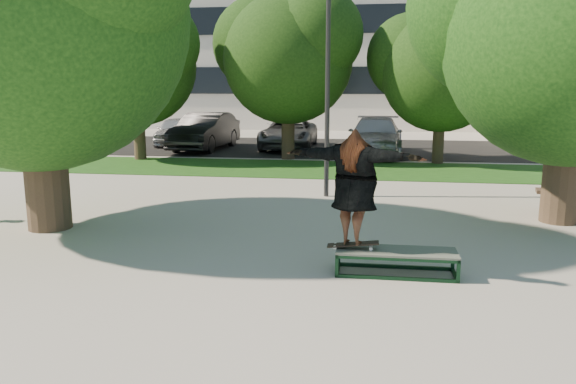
% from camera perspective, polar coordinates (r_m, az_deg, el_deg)
% --- Properties ---
extents(ground, '(120.00, 120.00, 0.00)m').
position_cam_1_polar(ground, '(9.71, -4.33, -6.05)').
color(ground, gray).
rests_on(ground, ground).
extents(grass_strip, '(30.00, 4.00, 0.02)m').
position_cam_1_polar(grass_strip, '(18.80, 4.95, 2.30)').
color(grass_strip, '#164012').
rests_on(grass_strip, ground).
extents(asphalt_strip, '(40.00, 8.00, 0.01)m').
position_cam_1_polar(asphalt_strip, '(25.30, 3.55, 4.54)').
color(asphalt_strip, black).
rests_on(asphalt_strip, ground).
extents(tree_right, '(6.24, 5.33, 6.51)m').
position_cam_1_polar(tree_right, '(12.81, 26.82, 15.47)').
color(tree_right, '#38281E').
rests_on(tree_right, ground).
extents(bg_tree_left, '(5.28, 4.51, 5.77)m').
position_cam_1_polar(bg_tree_left, '(21.92, -15.33, 12.95)').
color(bg_tree_left, '#38281E').
rests_on(bg_tree_left, ground).
extents(bg_tree_mid, '(5.76, 4.92, 6.24)m').
position_cam_1_polar(bg_tree_mid, '(21.40, -0.18, 14.15)').
color(bg_tree_mid, '#38281E').
rests_on(bg_tree_mid, ground).
extents(bg_tree_right, '(5.04, 4.31, 5.43)m').
position_cam_1_polar(bg_tree_right, '(20.78, 15.19, 12.42)').
color(bg_tree_right, '#38281E').
rests_on(bg_tree_right, ground).
extents(lamppost, '(0.25, 0.15, 6.11)m').
position_cam_1_polar(lamppost, '(14.10, 4.07, 12.23)').
color(lamppost, '#2D2D30').
rests_on(lamppost, ground).
extents(office_building, '(30.00, 14.12, 16.00)m').
position_cam_1_polar(office_building, '(41.56, 2.72, 18.12)').
color(office_building, beige).
rests_on(office_building, ground).
extents(grind_box, '(1.80, 0.60, 0.38)m').
position_cam_1_polar(grind_box, '(8.68, 10.90, -7.00)').
color(grind_box, black).
rests_on(grind_box, ground).
extents(skater_rig, '(2.21, 1.18, 1.81)m').
position_cam_1_polar(skater_rig, '(8.40, 6.75, 0.47)').
color(skater_rig, white).
rests_on(skater_rig, grind_box).
extents(car_silver_a, '(2.00, 3.95, 1.29)m').
position_cam_1_polar(car_silver_a, '(26.92, -11.31, 6.11)').
color(car_silver_a, '#B6B7BB').
rests_on(car_silver_a, asphalt_strip).
extents(car_dark, '(2.06, 4.94, 1.59)m').
position_cam_1_polar(car_dark, '(24.66, -8.45, 6.12)').
color(car_dark, black).
rests_on(car_dark, asphalt_strip).
extents(car_grey, '(2.27, 4.83, 1.34)m').
position_cam_1_polar(car_grey, '(24.84, 0.07, 5.98)').
color(car_grey, slate).
rests_on(car_grey, asphalt_strip).
extents(car_silver_b, '(2.33, 5.23, 1.49)m').
position_cam_1_polar(car_silver_b, '(22.72, 8.88, 5.57)').
color(car_silver_b, '#AEADB2').
rests_on(car_silver_b, asphalt_strip).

